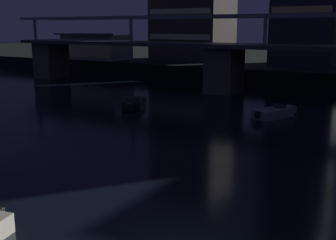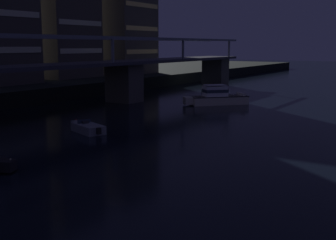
{
  "view_description": "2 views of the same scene",
  "coord_description": "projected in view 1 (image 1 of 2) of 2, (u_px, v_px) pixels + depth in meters",
  "views": [
    {
      "loc": [
        6.81,
        -11.78,
        8.03
      ],
      "look_at": [
        -8.49,
        13.13,
        1.65
      ],
      "focal_mm": 45.87,
      "sensor_mm": 36.0,
      "label": 1
    },
    {
      "loc": [
        -35.0,
        -2.83,
        8.24
      ],
      "look_at": [
        -8.01,
        14.46,
        2.69
      ],
      "focal_mm": 46.29,
      "sensor_mm": 36.0,
      "label": 2
    }
  ],
  "objects": [
    {
      "name": "speedboat_mid_left",
      "position": [
        275.0,
        113.0,
        38.79
      ],
      "size": [
        3.06,
        5.1,
        1.16
      ],
      "color": "gray",
      "rests_on": "ground"
    },
    {
      "name": "waterfront_pavilion",
      "position": [
        96.0,
        47.0,
        77.92
      ],
      "size": [
        12.4,
        7.4,
        4.7
      ],
      "color": "#B2AD9E",
      "rests_on": "far_riverbank"
    },
    {
      "name": "speedboat_mid_center",
      "position": [
        134.0,
        103.0,
        43.39
      ],
      "size": [
        3.31,
        4.98,
        1.16
      ],
      "color": "black",
      "rests_on": "ground"
    }
  ]
}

